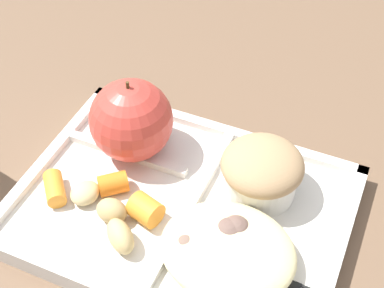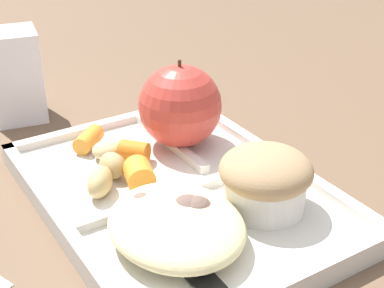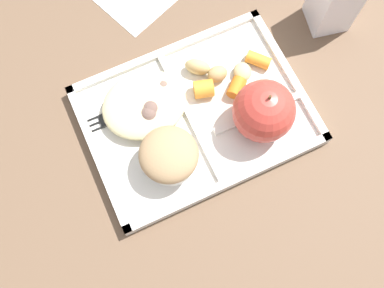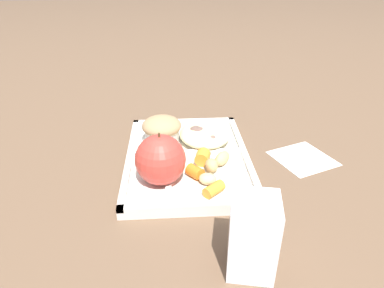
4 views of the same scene
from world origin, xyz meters
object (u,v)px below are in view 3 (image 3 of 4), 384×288
(lunch_tray, at_px, (197,116))
(plastic_fork, at_px, (127,111))
(green_apple, at_px, (264,111))
(bran_muffin, at_px, (169,156))

(lunch_tray, height_order, plastic_fork, lunch_tray)
(green_apple, bearing_deg, lunch_tray, -32.55)
(lunch_tray, bearing_deg, bran_muffin, 37.46)
(lunch_tray, bearing_deg, plastic_fork, -27.71)
(lunch_tray, height_order, bran_muffin, bran_muffin)
(plastic_fork, bearing_deg, lunch_tray, 152.29)
(lunch_tray, xyz_separation_m, green_apple, (-0.08, 0.05, 0.05))
(green_apple, xyz_separation_m, bran_muffin, (0.14, 0.00, -0.01))
(lunch_tray, distance_m, bran_muffin, 0.09)
(lunch_tray, distance_m, plastic_fork, 0.10)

